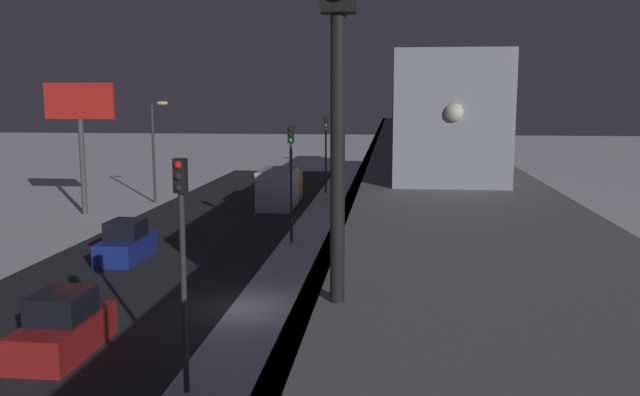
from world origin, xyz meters
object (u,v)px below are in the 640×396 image
sedan_blue (126,244)px  traffic_light_mid (291,167)px  commercial_billboard (80,114)px  sedan_red (63,328)px  traffic_light_distant (343,131)px  rail_signal (338,50)px  traffic_light_near (182,242)px  traffic_light_far (326,143)px  subway_train (416,104)px  box_truck (280,188)px

sedan_blue → traffic_light_mid: 9.59m
traffic_light_mid → commercial_billboard: size_ratio=0.72×
sedan_blue → traffic_light_mid: size_ratio=0.64×
traffic_light_mid → sedan_red: bearing=74.6°
traffic_light_mid → sedan_blue: bearing=33.3°
traffic_light_distant → rail_signal: bearing=94.1°
rail_signal → traffic_light_near: bearing=-63.7°
traffic_light_distant → commercial_billboard: (15.37, 31.63, 2.63)m
traffic_light_far → commercial_billboard: commercial_billboard is taller
traffic_light_far → traffic_light_distant: (0.00, -19.51, 0.00)m
subway_train → traffic_light_far: (6.96, -11.93, -3.34)m
box_truck → rail_signal: bearing=100.3°
rail_signal → traffic_light_distant: (4.92, -68.48, -4.28)m
subway_train → commercial_billboard: (22.32, 0.19, -0.71)m
subway_train → traffic_light_distant: bearing=-77.5°
traffic_light_far → rail_signal: bearing=95.7°
traffic_light_distant → traffic_light_near: bearing=90.0°
rail_signal → sedan_red: (9.62, -12.37, -7.68)m
sedan_blue → box_truck: (-4.80, -17.50, 0.55)m
box_truck → traffic_light_far: traffic_light_far is taller
sedan_blue → traffic_light_far: bearing=-107.1°
sedan_red → box_truck: 29.74m
subway_train → sedan_blue: bearing=40.9°
sedan_blue → traffic_light_far: 25.78m
traffic_light_near → traffic_light_far: bearing=-90.0°
subway_train → traffic_light_mid: size_ratio=8.67×
box_truck → traffic_light_near: size_ratio=1.16×
traffic_light_far → commercial_billboard: bearing=38.3°
sedan_blue → traffic_light_far: (-7.50, -24.43, 3.40)m
subway_train → traffic_light_mid: subway_train is taller
traffic_light_far → traffic_light_mid: bearing=90.0°
rail_signal → traffic_light_near: 11.89m
sedan_red → traffic_light_far: 37.06m
commercial_billboard → sedan_red: bearing=113.5°
subway_train → traffic_light_near: bearing=75.6°
traffic_light_near → traffic_light_far: size_ratio=1.00×
rail_signal → sedan_blue: rail_signal is taller
traffic_light_mid → box_truck: bearing=-77.9°
box_truck → sedan_blue: bearing=74.7°
rail_signal → commercial_billboard: rail_signal is taller
commercial_billboard → box_truck: bearing=-157.7°
sedan_blue → commercial_billboard: size_ratio=0.46×
traffic_light_distant → traffic_light_mid: bearing=90.0°
sedan_blue → box_truck: size_ratio=0.55×
rail_signal → traffic_light_near: (4.92, -9.95, -4.28)m
sedan_red → traffic_light_mid: size_ratio=0.65×
rail_signal → traffic_light_far: bearing=-84.3°
traffic_light_near → traffic_light_distant: bearing=-90.0°
traffic_light_mid → subway_train: bearing=-132.5°
box_truck → commercial_billboard: 14.75m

